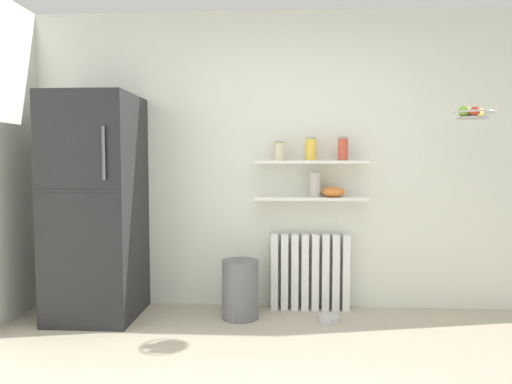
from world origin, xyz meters
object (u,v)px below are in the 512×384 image
object	(u,v)px
storage_jar_2	(343,149)
trash_bin	(240,289)
refrigerator	(96,207)
radiator	(310,272)
storage_jar_0	(279,151)
hanging_fruit_basket	(473,113)
pet_food_bowl	(329,319)
storage_jar_1	(311,149)
vase	(315,185)
shelf_bowl	(333,192)

from	to	relation	value
storage_jar_2	trash_bin	world-z (taller)	storage_jar_2
refrigerator	radiator	bearing A→B (deg)	8.73
radiator	trash_bin	bearing A→B (deg)	-155.65
storage_jar_0	hanging_fruit_basket	size ratio (longest dim) A/B	0.56
radiator	storage_jar_0	size ratio (longest dim) A/B	4.07
refrigerator	pet_food_bowl	xyz separation A→B (m)	(1.92, -0.04, -0.89)
storage_jar_2	pet_food_bowl	size ratio (longest dim) A/B	1.20
storage_jar_1	storage_jar_2	xyz separation A→B (m)	(0.27, -0.00, 0.00)
storage_jar_0	hanging_fruit_basket	xyz separation A→B (m)	(1.45, -0.40, 0.27)
vase	shelf_bowl	bearing A→B (deg)	0.00
storage_jar_0	storage_jar_2	bearing A→B (deg)	0.00
vase	shelf_bowl	xyz separation A→B (m)	(0.16, 0.00, -0.06)
vase	hanging_fruit_basket	xyz separation A→B (m)	(1.14, -0.40, 0.56)
storage_jar_0	refrigerator	bearing A→B (deg)	-170.84
trash_bin	hanging_fruit_basket	distance (m)	2.27
radiator	storage_jar_1	size ratio (longest dim) A/B	3.38
vase	trash_bin	bearing A→B (deg)	-159.28
refrigerator	storage_jar_0	bearing A→B (deg)	9.16
trash_bin	refrigerator	bearing A→B (deg)	-179.62
vase	pet_food_bowl	size ratio (longest dim) A/B	1.20
storage_jar_0	trash_bin	size ratio (longest dim) A/B	0.35
vase	pet_food_bowl	bearing A→B (deg)	-70.98
radiator	storage_jar_1	bearing A→B (deg)	-90.00
shelf_bowl	storage_jar_0	bearing A→B (deg)	180.00
refrigerator	radiator	world-z (taller)	refrigerator
refrigerator	storage_jar_1	xyz separation A→B (m)	(1.78, 0.24, 0.48)
storage_jar_1	vase	bearing A→B (deg)	-0.00
storage_jar_0	storage_jar_2	distance (m)	0.54
storage_jar_2	storage_jar_1	bearing A→B (deg)	180.00
storage_jar_1	shelf_bowl	size ratio (longest dim) A/B	1.01
hanging_fruit_basket	pet_food_bowl	bearing A→B (deg)	173.93
vase	hanging_fruit_basket	bearing A→B (deg)	-19.21
storage_jar_2	trash_bin	xyz separation A→B (m)	(-0.86, -0.24, -1.16)
storage_jar_1	shelf_bowl	bearing A→B (deg)	-0.00
radiator	storage_jar_0	xyz separation A→B (m)	(-0.27, -0.03, 1.05)
storage_jar_1	trash_bin	distance (m)	1.32
shelf_bowl	trash_bin	distance (m)	1.14
storage_jar_0	vase	world-z (taller)	storage_jar_0
radiator	hanging_fruit_basket	distance (m)	1.82
refrigerator	trash_bin	bearing A→B (deg)	0.38
storage_jar_0	pet_food_bowl	xyz separation A→B (m)	(0.41, -0.29, -1.36)
refrigerator	vase	bearing A→B (deg)	7.64
refrigerator	storage_jar_2	xyz separation A→B (m)	(2.05, 0.24, 0.48)
storage_jar_1	trash_bin	bearing A→B (deg)	-158.12
refrigerator	storage_jar_0	xyz separation A→B (m)	(1.51, 0.24, 0.47)
storage_jar_0	vase	xyz separation A→B (m)	(0.31, 0.00, -0.29)
radiator	pet_food_bowl	xyz separation A→B (m)	(0.14, -0.32, -0.31)
radiator	shelf_bowl	distance (m)	0.73
refrigerator	shelf_bowl	world-z (taller)	refrigerator
hanging_fruit_basket	storage_jar_0	bearing A→B (deg)	164.64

